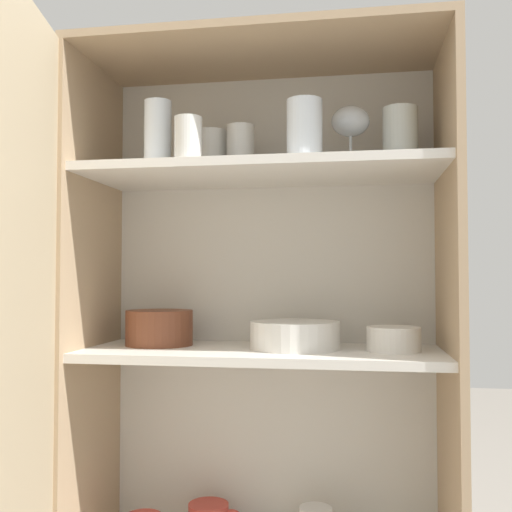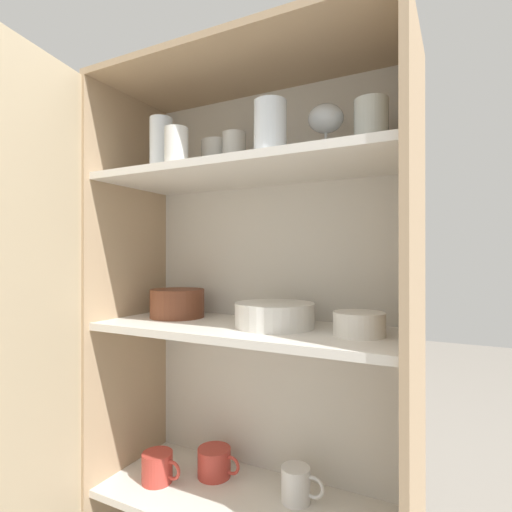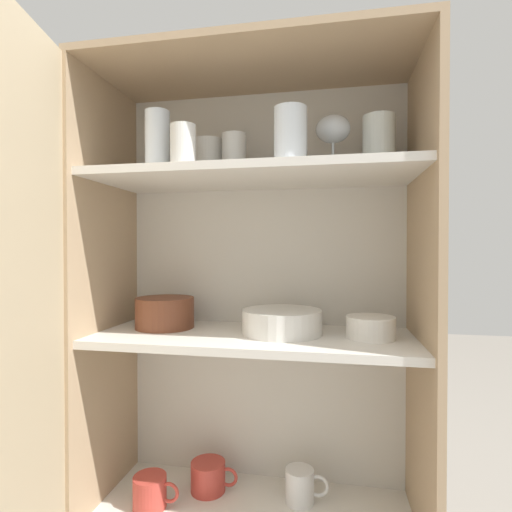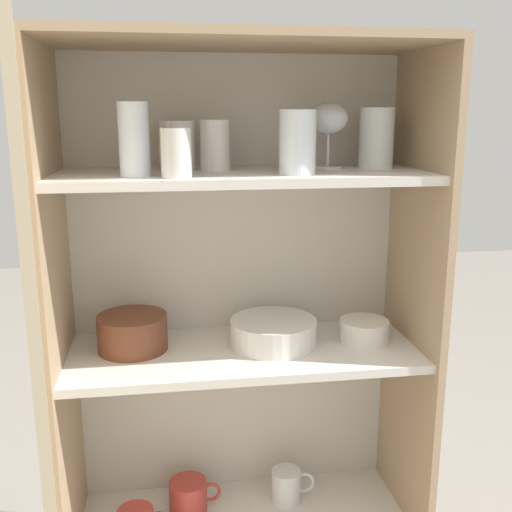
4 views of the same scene
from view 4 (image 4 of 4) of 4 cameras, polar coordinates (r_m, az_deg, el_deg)
The scene contains 19 objects.
cupboard_back_panel at distance 1.60m, azimuth -1.97°, elevation -7.55°, with size 0.85×0.02×1.42m, color silver.
cupboard_side_left at distance 1.45m, azimuth -17.93°, elevation -10.44°, with size 0.02×0.36×1.42m, color tan.
cupboard_side_right at distance 1.55m, azimuth 14.45°, elevation -8.71°, with size 0.02×0.36×1.42m, color tan.
cupboard_top_panel at distance 1.33m, azimuth -1.34°, elevation 19.81°, with size 0.85×0.36×0.02m, color tan.
shelf_board_middle at distance 1.43m, azimuth -1.18°, elevation -9.20°, with size 0.81×0.32×0.02m, color silver.
shelf_board_upper at distance 1.33m, azimuth -1.27°, elevation 7.61°, with size 0.81×0.32×0.02m, color silver.
cupboard_door at distance 1.11m, azimuth -19.23°, elevation -18.42°, with size 0.11×0.42×1.42m.
tumbler_glass_0 at distance 1.35m, azimuth -3.92°, elevation 10.47°, with size 0.07×0.07×0.11m.
tumbler_glass_1 at distance 1.27m, azimuth 3.98°, elevation 10.75°, with size 0.08×0.08×0.13m.
tumbler_glass_2 at distance 1.24m, azimuth -11.55°, elevation 10.80°, with size 0.06×0.06×0.15m.
tumbler_glass_3 at distance 1.21m, azimuth -7.62°, elevation 9.69°, with size 0.06×0.06×0.10m.
tumbler_glass_4 at distance 1.43m, azimuth 11.40°, elevation 10.94°, with size 0.08×0.08×0.14m.
tumbler_glass_5 at distance 1.38m, azimuth -7.50°, elevation 10.39°, with size 0.08×0.08×0.11m.
wine_glass_0 at distance 1.41m, azimuth 6.93°, elevation 12.66°, with size 0.09×0.09×0.15m.
plate_stack_white at distance 1.44m, azimuth 1.67°, elevation -7.26°, with size 0.21×0.21×0.06m.
mixing_bowl_large at distance 1.44m, azimuth -11.69°, elevation -7.02°, with size 0.16×0.16×0.08m.
serving_bowl_small at distance 1.48m, azimuth 10.26°, elevation -6.92°, with size 0.12×0.12×0.05m.
coffee_mug_extra_1 at distance 1.69m, azimuth 2.98°, elevation -20.99°, with size 0.12×0.08×0.09m.
coffee_mug_extra_2 at distance 1.67m, azimuth -6.42°, elevation -21.70°, with size 0.13×0.10×0.08m.
Camera 4 is at (-0.17, -1.15, 1.28)m, focal length 42.00 mm.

